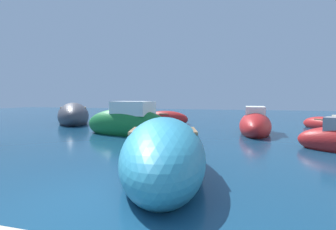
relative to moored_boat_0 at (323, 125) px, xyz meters
The scene contains 7 objects.
ground 16.70m from the moored_boat_0, 116.97° to the right, with size 80.00×80.00×0.00m, color navy.
moored_boat_0 is the anchor object (origin of this frame).
moored_boat_2 5.52m from the moored_boat_0, 141.61° to the right, with size 1.79×5.08×1.86m.
moored_boat_3 12.59m from the moored_boat_0, 152.55° to the right, with size 5.45×2.90×2.24m.
moored_boat_5 14.36m from the moored_boat_0, 119.05° to the right, with size 3.67×6.29×1.94m.
moored_boat_6 10.81m from the moored_boat_0, behind, with size 3.55×1.50×1.28m.
moored_boat_7 17.93m from the moored_boat_0, behind, with size 5.45×6.37×2.09m.
Camera 1 is at (2.70, -4.45, 2.06)m, focal length 28.52 mm.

